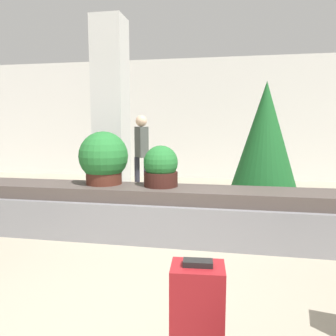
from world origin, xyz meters
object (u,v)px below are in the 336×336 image
at_px(potted_plant_0, 104,159).
at_px(traveler_0, 142,148).
at_px(potted_plant_1, 161,167).
at_px(pillar, 111,116).
at_px(decorated_tree, 265,145).
at_px(suitcase_0, 197,330).

height_order(potted_plant_0, traveler_0, traveler_0).
bearing_deg(potted_plant_1, pillar, 132.19).
bearing_deg(traveler_0, pillar, -47.91).
distance_m(pillar, potted_plant_1, 1.79).
bearing_deg(potted_plant_1, decorated_tree, 40.17).
height_order(suitcase_0, decorated_tree, decorated_tree).
distance_m(suitcase_0, traveler_0, 5.20).
distance_m(pillar, suitcase_0, 4.32).
bearing_deg(decorated_tree, potted_plant_1, -139.83).
xyz_separation_m(pillar, suitcase_0, (1.83, -3.71, -1.23)).
xyz_separation_m(suitcase_0, potted_plant_1, (-0.71, 2.49, 0.54)).
height_order(pillar, decorated_tree, pillar).
bearing_deg(potted_plant_0, decorated_tree, 27.86).
xyz_separation_m(suitcase_0, decorated_tree, (0.69, 3.68, 0.78)).
relative_size(potted_plant_0, decorated_tree, 0.33).
bearing_deg(decorated_tree, traveler_0, 152.15).
bearing_deg(traveler_0, decorated_tree, 23.85).
xyz_separation_m(potted_plant_0, traveler_0, (-0.12, 2.39, -0.02)).
xyz_separation_m(potted_plant_0, potted_plant_1, (0.79, -0.03, -0.09)).
xyz_separation_m(pillar, traveler_0, (0.20, 1.19, -0.62)).
bearing_deg(potted_plant_0, pillar, 104.98).
height_order(pillar, suitcase_0, pillar).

